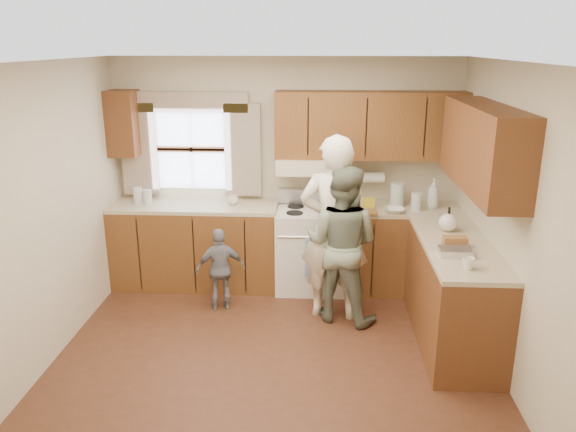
# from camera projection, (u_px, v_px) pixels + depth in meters

# --- Properties ---
(room) EXTENTS (3.80, 3.80, 3.80)m
(room) POSITION_uv_depth(u_px,v_px,m) (273.00, 219.00, 4.61)
(room) COLOR #452515
(room) RESTS_ON ground
(kitchen_fixtures) EXTENTS (3.80, 2.25, 2.15)m
(kitchen_fixtures) POSITION_uv_depth(u_px,v_px,m) (342.00, 226.00, 5.73)
(kitchen_fixtures) COLOR #48260F
(kitchen_fixtures) RESTS_ON ground
(stove) EXTENTS (0.76, 0.67, 1.07)m
(stove) POSITION_uv_depth(u_px,v_px,m) (311.00, 248.00, 6.20)
(stove) COLOR silver
(stove) RESTS_ON ground
(woman_left) EXTENTS (0.71, 0.51, 1.83)m
(woman_left) POSITION_uv_depth(u_px,v_px,m) (334.00, 229.00, 5.41)
(woman_left) COLOR white
(woman_left) RESTS_ON ground
(woman_right) EXTENTS (0.92, 0.83, 1.56)m
(woman_right) POSITION_uv_depth(u_px,v_px,m) (341.00, 244.00, 5.40)
(woman_right) COLOR #2A452C
(woman_right) RESTS_ON ground
(child) EXTENTS (0.54, 0.35, 0.86)m
(child) POSITION_uv_depth(u_px,v_px,m) (221.00, 269.00, 5.70)
(child) COLOR gray
(child) RESTS_ON ground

